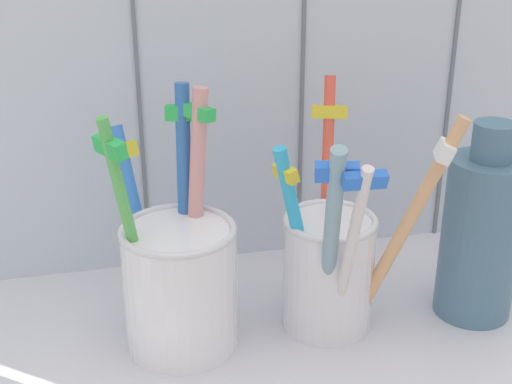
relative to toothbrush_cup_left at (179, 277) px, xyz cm
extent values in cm
cube|color=silver|center=(5.25, 0.36, -6.08)|extent=(64.00, 22.00, 2.00)
cube|color=silver|center=(5.25, 12.36, 15.42)|extent=(64.00, 2.00, 45.00)
cube|color=slate|center=(-1.15, 11.26, 15.42)|extent=(0.30, 0.20, 45.00)
cube|color=slate|center=(11.65, 11.26, 15.42)|extent=(0.30, 0.20, 45.00)
cube|color=slate|center=(24.45, 11.26, 15.42)|extent=(0.30, 0.20, 45.00)
cylinder|color=white|center=(0.04, -0.25, -0.74)|extent=(7.61, 7.61, 8.69)
torus|color=silver|center=(0.04, -0.25, 3.61)|extent=(7.73, 7.73, 0.50)
cylinder|color=#57B655|center=(-2.92, -1.02, 3.66)|extent=(3.47, 2.41, 16.81)
cube|color=green|center=(-3.83, -1.54, 10.13)|extent=(2.06, 2.69, 1.14)
cylinder|color=#387DE5|center=(-2.21, 4.02, 2.08)|extent=(3.27, 5.78, 13.85)
cube|color=yellow|center=(-2.93, 5.63, 7.19)|extent=(2.38, 1.92, 1.32)
cylinder|color=blue|center=(0.90, 2.45, 3.83)|extent=(1.71, 3.24, 17.15)
cube|color=green|center=(1.10, 3.21, 10.40)|extent=(2.39, 1.39, 1.10)
cylinder|color=pink|center=(1.52, 1.74, 3.82)|extent=(2.81, 2.34, 17.11)
cube|color=green|center=(2.05, 2.10, 10.69)|extent=(2.00, 2.37, 0.92)
cylinder|color=white|center=(10.46, -0.25, -0.96)|extent=(6.33, 6.33, 8.24)
torus|color=silver|center=(10.46, -0.25, 3.16)|extent=(6.52, 6.52, 0.50)
cylinder|color=#30B3EA|center=(8.12, -0.95, 2.25)|extent=(4.47, 2.37, 14.09)
cube|color=yellow|center=(6.93, -1.39, 7.43)|extent=(1.50, 2.08, 1.06)
cylinder|color=silver|center=(10.32, -4.32, 2.48)|extent=(1.10, 6.12, 14.58)
cube|color=blue|center=(10.19, -6.58, 8.76)|extent=(2.65, 1.13, 1.13)
cylinder|color=#E2A974|center=(14.80, -2.62, 3.16)|extent=(6.94, 3.13, 16.02)
cube|color=white|center=(16.76, -3.30, 8.76)|extent=(1.76, 2.12, 1.42)
cylinder|color=#83A6B5|center=(9.36, -3.55, 2.99)|extent=(2.69, 6.80, 15.70)
cube|color=blue|center=(8.81, -5.64, 9.01)|extent=(2.72, 1.67, 1.32)
cylinder|color=#F95741|center=(11.41, 3.62, 3.50)|extent=(2.19, 4.86, 16.55)
cube|color=yellow|center=(11.80, 4.89, 9.18)|extent=(2.68, 1.66, 1.08)
cylinder|color=slate|center=(21.47, -1.07, 0.93)|extent=(5.53, 5.53, 12.02)
cylinder|color=slate|center=(21.47, -1.07, 8.25)|extent=(2.87, 2.87, 2.63)
camera|label=1|loc=(-4.60, -42.96, 25.08)|focal=51.69mm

